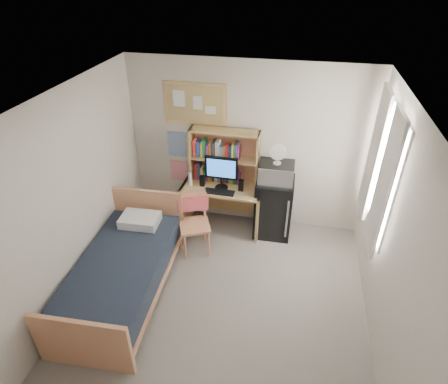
% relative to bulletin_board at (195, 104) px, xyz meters
% --- Properties ---
extents(floor, '(3.60, 4.20, 0.02)m').
position_rel_bulletin_board_xyz_m(floor, '(0.78, -2.08, -1.93)').
color(floor, gray).
rests_on(floor, ground).
extents(ceiling, '(3.60, 4.20, 0.02)m').
position_rel_bulletin_board_xyz_m(ceiling, '(0.78, -2.08, 0.68)').
color(ceiling, silver).
rests_on(ceiling, wall_back).
extents(wall_back, '(3.60, 0.04, 2.60)m').
position_rel_bulletin_board_xyz_m(wall_back, '(0.78, 0.02, -0.62)').
color(wall_back, beige).
rests_on(wall_back, floor).
extents(wall_left, '(0.04, 4.20, 2.60)m').
position_rel_bulletin_board_xyz_m(wall_left, '(-1.02, -2.08, -0.62)').
color(wall_left, beige).
rests_on(wall_left, floor).
extents(wall_right, '(0.04, 4.20, 2.60)m').
position_rel_bulletin_board_xyz_m(wall_right, '(2.58, -2.08, -0.62)').
color(wall_right, beige).
rests_on(wall_right, floor).
extents(window_unit, '(0.10, 1.40, 1.70)m').
position_rel_bulletin_board_xyz_m(window_unit, '(2.53, -0.88, -0.32)').
color(window_unit, white).
rests_on(window_unit, wall_right).
extents(curtain_left, '(0.04, 0.55, 1.70)m').
position_rel_bulletin_board_xyz_m(curtain_left, '(2.50, -1.28, -0.32)').
color(curtain_left, silver).
rests_on(curtain_left, wall_right).
extents(curtain_right, '(0.04, 0.55, 1.70)m').
position_rel_bulletin_board_xyz_m(curtain_right, '(2.50, -0.48, -0.32)').
color(curtain_right, silver).
rests_on(curtain_right, wall_right).
extents(bulletin_board, '(0.94, 0.03, 0.64)m').
position_rel_bulletin_board_xyz_m(bulletin_board, '(0.00, 0.00, 0.00)').
color(bulletin_board, tan).
rests_on(bulletin_board, wall_back).
extents(poster_wave, '(0.30, 0.01, 0.42)m').
position_rel_bulletin_board_xyz_m(poster_wave, '(-0.32, 0.01, -0.67)').
color(poster_wave, '#26529B').
rests_on(poster_wave, wall_back).
extents(poster_japan, '(0.28, 0.01, 0.36)m').
position_rel_bulletin_board_xyz_m(poster_japan, '(-0.32, 0.01, -1.14)').
color(poster_japan, '#D22543').
rests_on(poster_japan, wall_back).
extents(desk, '(1.24, 0.64, 0.77)m').
position_rel_bulletin_board_xyz_m(desk, '(0.47, -0.31, -1.54)').
color(desk, tan).
rests_on(desk, floor).
extents(desk_chair, '(0.61, 0.61, 0.93)m').
position_rel_bulletin_board_xyz_m(desk_chair, '(0.20, -0.96, -1.46)').
color(desk_chair, tan).
rests_on(desk_chair, floor).
extents(mini_fridge, '(0.56, 0.56, 0.94)m').
position_rel_bulletin_board_xyz_m(mini_fridge, '(1.27, -0.28, -1.45)').
color(mini_fridge, black).
rests_on(mini_fridge, floor).
extents(bed, '(1.12, 2.11, 0.57)m').
position_rel_bulletin_board_xyz_m(bed, '(-0.48, -1.97, -1.64)').
color(bed, black).
rests_on(bed, floor).
extents(hutch, '(1.04, 0.29, 0.85)m').
position_rel_bulletin_board_xyz_m(hutch, '(0.47, -0.16, -0.73)').
color(hutch, tan).
rests_on(hutch, desk).
extents(monitor, '(0.49, 0.05, 0.52)m').
position_rel_bulletin_board_xyz_m(monitor, '(0.47, -0.37, -0.89)').
color(monitor, black).
rests_on(monitor, desk).
extents(keyboard, '(0.46, 0.15, 0.02)m').
position_rel_bulletin_board_xyz_m(keyboard, '(0.47, -0.51, -1.14)').
color(keyboard, black).
rests_on(keyboard, desk).
extents(speaker_left, '(0.07, 0.07, 0.17)m').
position_rel_bulletin_board_xyz_m(speaker_left, '(0.17, -0.37, -1.07)').
color(speaker_left, black).
rests_on(speaker_left, desk).
extents(speaker_right, '(0.07, 0.07, 0.17)m').
position_rel_bulletin_board_xyz_m(speaker_right, '(0.77, -0.38, -1.06)').
color(speaker_right, black).
rests_on(speaker_right, desk).
extents(water_bottle, '(0.06, 0.06, 0.22)m').
position_rel_bulletin_board_xyz_m(water_bottle, '(-0.01, -0.40, -1.04)').
color(water_bottle, white).
rests_on(water_bottle, desk).
extents(hoodie, '(0.48, 0.31, 0.22)m').
position_rel_bulletin_board_xyz_m(hoodie, '(0.12, -0.78, -1.20)').
color(hoodie, '#DA5358').
rests_on(hoodie, desk_chair).
extents(microwave, '(0.51, 0.39, 0.29)m').
position_rel_bulletin_board_xyz_m(microwave, '(1.27, -0.30, -0.83)').
color(microwave, '#B9B8BD').
rests_on(microwave, mini_fridge).
extents(desk_fan, '(0.23, 0.23, 0.29)m').
position_rel_bulletin_board_xyz_m(desk_fan, '(1.27, -0.30, -0.54)').
color(desk_fan, white).
rests_on(desk_fan, microwave).
extents(pillow, '(0.54, 0.39, 0.13)m').
position_rel_bulletin_board_xyz_m(pillow, '(-0.51, -1.22, -1.29)').
color(pillow, white).
rests_on(pillow, bed).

